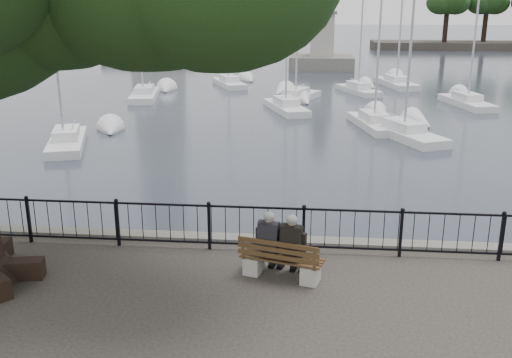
# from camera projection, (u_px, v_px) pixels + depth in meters

# --- Properties ---
(harbor) EXTENTS (260.00, 260.00, 1.20)m
(harbor) POSITION_uv_depth(u_px,v_px,m) (258.00, 262.00, 12.78)
(harbor) COLOR #5B5A56
(harbor) RESTS_ON ground
(railing) EXTENTS (22.06, 0.06, 1.00)m
(railing) POSITION_uv_depth(u_px,v_px,m) (256.00, 226.00, 11.99)
(railing) COLOR black
(railing) RESTS_ON ground
(bench) EXTENTS (1.66, 0.89, 0.84)m
(bench) POSITION_uv_depth(u_px,v_px,m) (281.00, 264.00, 10.84)
(bench) COLOR #97958E
(bench) RESTS_ON ground
(person_left) EXTENTS (0.50, 0.72, 1.33)m
(person_left) POSITION_uv_depth(u_px,v_px,m) (271.00, 245.00, 10.91)
(person_left) COLOR black
(person_left) RESTS_ON ground
(person_right) EXTENTS (0.50, 0.72, 1.33)m
(person_right) POSITION_uv_depth(u_px,v_px,m) (293.00, 248.00, 10.76)
(person_right) COLOR black
(person_right) RESTS_ON ground
(lion_monument) EXTENTS (6.28, 6.28, 9.20)m
(lion_monument) POSITION_uv_depth(u_px,v_px,m) (322.00, 45.00, 56.77)
(lion_monument) COLOR #5B5A56
(lion_monument) RESTS_ON ground
(sailboat_a) EXTENTS (3.01, 5.37, 10.54)m
(sailboat_a) POSITION_uv_depth(u_px,v_px,m) (67.00, 139.00, 25.44)
(sailboat_a) COLOR silver
(sailboat_a) RESTS_ON ground
(sailboat_b) EXTENTS (3.14, 5.42, 12.09)m
(sailboat_b) POSITION_uv_depth(u_px,v_px,m) (286.00, 105.00, 34.11)
(sailboat_b) COLOR silver
(sailboat_b) RESTS_ON ground
(sailboat_c) EXTENTS (2.49, 5.30, 10.92)m
(sailboat_c) POSITION_uv_depth(u_px,v_px,m) (374.00, 121.00, 29.39)
(sailboat_c) COLOR silver
(sailboat_c) RESTS_ON ground
(sailboat_d) EXTENTS (2.55, 5.61, 9.42)m
(sailboat_d) POSITION_uv_depth(u_px,v_px,m) (467.00, 101.00, 35.85)
(sailboat_d) COLOR silver
(sailboat_d) RESTS_ON ground
(sailboat_e) EXTENTS (2.65, 6.02, 13.97)m
(sailboat_e) POSITION_uv_depth(u_px,v_px,m) (144.00, 93.00, 38.75)
(sailboat_e) COLOR silver
(sailboat_e) RESTS_ON ground
(sailboat_f) EXTENTS (3.38, 5.73, 11.83)m
(sailboat_f) POSITION_uv_depth(u_px,v_px,m) (296.00, 96.00, 37.72)
(sailboat_f) COLOR silver
(sailboat_f) RESTS_ON ground
(sailboat_g) EXTENTS (2.92, 6.41, 10.54)m
(sailboat_g) POSITION_uv_depth(u_px,v_px,m) (396.00, 83.00, 44.70)
(sailboat_g) COLOR silver
(sailboat_g) RESTS_ON ground
(sailboat_h) EXTENTS (3.48, 5.55, 11.52)m
(sailboat_h) POSITION_uv_depth(u_px,v_px,m) (229.00, 82.00, 44.88)
(sailboat_h) COLOR silver
(sailboat_h) RESTS_ON ground
(sailboat_i) EXTENTS (3.67, 5.63, 11.24)m
(sailboat_i) POSITION_uv_depth(u_px,v_px,m) (403.00, 131.00, 27.13)
(sailboat_i) COLOR silver
(sailboat_i) RESTS_ON ground
(sailboat_j) EXTENTS (3.12, 5.17, 10.65)m
(sailboat_j) POSITION_uv_depth(u_px,v_px,m) (358.00, 89.00, 41.22)
(sailboat_j) COLOR silver
(sailboat_j) RESTS_ON ground
(far_shore) EXTENTS (30.00, 8.60, 9.18)m
(far_shore) POSITION_uv_depth(u_px,v_px,m) (483.00, 21.00, 82.25)
(far_shore) COLOR #292622
(far_shore) RESTS_ON ground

